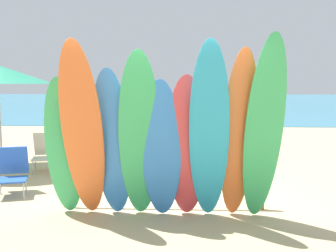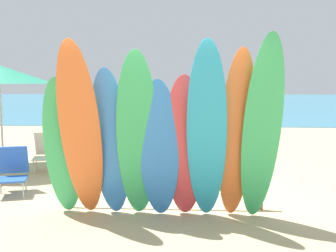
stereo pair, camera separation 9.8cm
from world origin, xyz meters
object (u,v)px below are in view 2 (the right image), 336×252
at_px(surfboard_rack, 161,179).
at_px(beachgoer_photographing, 235,116).
at_px(surfboard_blue_2, 110,144).
at_px(surfboard_green_3, 137,137).
at_px(surfboard_green_0, 62,148).
at_px(beachgoer_strolling, 67,133).
at_px(beachgoer_near_rack, 114,115).
at_px(surfboard_orange_1, 81,133).
at_px(surfboard_orange_7, 236,137).
at_px(surfboard_green_8, 262,132).
at_px(surfboard_blue_4, 159,150).
at_px(beach_chair_striped, 12,169).
at_px(beachgoer_midbeach, 239,113).
at_px(surfboard_teal_6, 207,135).
at_px(surfboard_red_5, 185,148).
at_px(beach_chair_red, 46,151).

distance_m(surfboard_rack, beachgoer_photographing, 5.71).
height_order(surfboard_blue_2, surfboard_green_3, surfboard_green_3).
distance_m(surfboard_green_0, beachgoer_strolling, 2.21).
bearing_deg(beachgoer_near_rack, surfboard_orange_1, -54.92).
bearing_deg(surfboard_orange_7, surfboard_rack, 149.32).
bearing_deg(surfboard_rack, surfboard_blue_2, -144.56).
bearing_deg(surfboard_green_8, beachgoer_strolling, 141.11).
xyz_separation_m(surfboard_blue_4, surfboard_orange_7, (1.06, -0.02, 0.20)).
bearing_deg(beach_chair_striped, beachgoer_near_rack, 64.90).
xyz_separation_m(beachgoer_midbeach, beachgoer_photographing, (-0.34, -1.87, 0.07)).
xyz_separation_m(surfboard_rack, surfboard_green_0, (-1.38, -0.46, 0.55)).
bearing_deg(beachgoer_midbeach, beachgoer_near_rack, -17.83).
xyz_separation_m(surfboard_blue_4, beach_chair_striped, (-2.66, 1.17, -0.57)).
height_order(surfboard_rack, beachgoer_strolling, beachgoer_strolling).
relative_size(surfboard_green_0, beachgoer_photographing, 1.25).
relative_size(surfboard_blue_4, surfboard_green_8, 0.77).
relative_size(surfboard_green_0, surfboard_teal_6, 0.80).
xyz_separation_m(surfboard_rack, beach_chair_striped, (-2.65, 0.66, -0.04)).
bearing_deg(surfboard_green_8, surfboard_orange_7, 156.59).
height_order(surfboard_green_0, beachgoer_strolling, surfboard_green_0).
height_order(surfboard_green_8, beachgoer_photographing, surfboard_green_8).
bearing_deg(surfboard_orange_1, surfboard_rack, 31.62).
bearing_deg(surfboard_orange_7, beach_chair_striped, 158.07).
bearing_deg(beachgoer_strolling, beachgoer_midbeach, 31.15).
bearing_deg(surfboard_orange_7, surfboard_orange_1, 179.14).
distance_m(surfboard_orange_1, surfboard_orange_7, 2.13).
distance_m(surfboard_rack, surfboard_green_0, 1.56).
bearing_deg(surfboard_green_0, surfboard_blue_2, -5.96).
height_order(surfboard_green_3, beach_chair_striped, surfboard_green_3).
height_order(beachgoer_midbeach, beachgoer_near_rack, beachgoer_near_rack).
distance_m(surfboard_blue_2, surfboard_blue_4, 0.70).
xyz_separation_m(surfboard_green_0, surfboard_orange_7, (2.45, -0.07, 0.19)).
bearing_deg(surfboard_green_8, surfboard_orange_1, 175.73).
bearing_deg(surfboard_green_0, surfboard_orange_7, -5.73).
bearing_deg(surfboard_red_5, surfboard_blue_2, -179.53).
relative_size(beachgoer_near_rack, beach_chair_red, 1.98).
xyz_separation_m(surfboard_orange_7, beach_chair_striped, (-3.73, 1.19, -0.77)).
relative_size(surfboard_blue_2, beachgoer_near_rack, 1.35).
height_order(surfboard_blue_4, beachgoer_near_rack, surfboard_blue_4).
bearing_deg(surfboard_green_3, surfboard_green_8, -7.47).
relative_size(surfboard_red_5, beachgoer_strolling, 1.31).
bearing_deg(beach_chair_red, surfboard_orange_7, -51.26).
height_order(surfboard_orange_1, surfboard_blue_4, surfboard_orange_1).
height_order(surfboard_blue_2, beachgoer_strolling, surfboard_blue_2).
xyz_separation_m(surfboard_orange_1, beachgoer_strolling, (-0.93, 2.32, -0.31)).
distance_m(surfboard_rack, beachgoer_near_rack, 6.18).
bearing_deg(surfboard_orange_7, surfboard_green_3, 176.83).
bearing_deg(surfboard_blue_4, beachgoer_near_rack, 106.76).
distance_m(surfboard_green_0, surfboard_orange_7, 2.46).
height_order(beachgoer_strolling, beachgoer_photographing, beachgoer_photographing).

